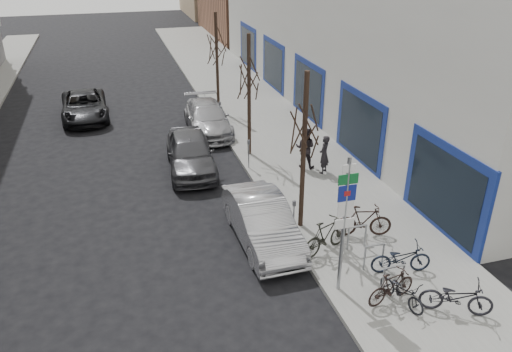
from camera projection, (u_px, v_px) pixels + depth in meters
ground at (257, 309)px, 13.53m from camera, size 120.00×120.00×0.00m
sidewalk_east at (289, 150)px, 23.27m from camera, size 5.00×70.00×0.15m
commercial_building at (456, 12)px, 29.46m from camera, size 20.00×32.00×10.00m
highway_sign_pole at (344, 218)px, 13.06m from camera, size 0.55×0.10×4.20m
bike_rack at (374, 253)px, 14.72m from camera, size 0.66×2.26×0.83m
tree_near at (305, 115)px, 15.42m from camera, size 1.80×1.80×5.50m
tree_mid at (249, 67)px, 21.03m from camera, size 1.80×1.80×5.50m
tree_far at (216, 39)px, 26.64m from camera, size 1.80×1.80×5.50m
meter_front at (294, 214)px, 16.27m from camera, size 0.10×0.08×1.27m
meter_mid at (249, 151)px, 21.01m from camera, size 0.10×0.08×1.27m
meter_back at (220, 111)px, 25.76m from camera, size 0.10×0.08×1.27m
bike_near_left at (402, 289)px, 13.31m from camera, size 0.87×1.59×0.93m
bike_near_right at (392, 286)px, 13.39m from camera, size 1.67×0.83×0.97m
bike_mid_curb at (401, 256)px, 14.54m from camera, size 1.87×0.89×1.10m
bike_mid_inner at (326, 236)px, 15.46m from camera, size 2.00×1.26×1.17m
bike_far_curb at (457, 294)px, 12.95m from camera, size 1.91×1.39×1.14m
bike_far_inner at (364, 221)px, 16.29m from camera, size 1.97×1.03×1.14m
parked_car_front at (262, 221)px, 16.18m from camera, size 1.70×4.64×1.52m
parked_car_mid at (190, 152)px, 21.16m from camera, size 2.23×4.87×1.62m
parked_car_back at (207, 118)px, 25.32m from camera, size 2.29×5.17×1.48m
lane_car at (84, 106)px, 27.24m from camera, size 2.58×5.22×1.42m
pedestrian_near at (324, 154)px, 20.58m from camera, size 0.70×0.70×1.63m
pedestrian_far at (305, 148)px, 21.03m from camera, size 0.80×0.74×1.79m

